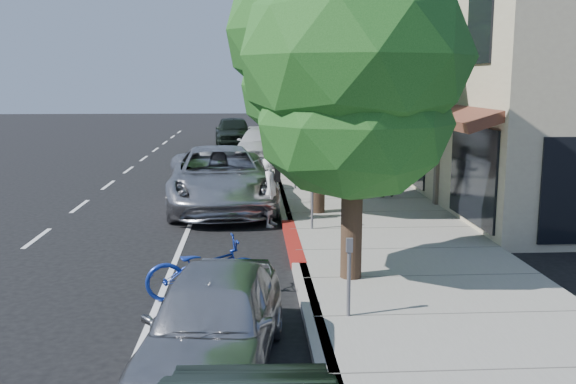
{
  "coord_description": "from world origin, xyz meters",
  "views": [
    {
      "loc": [
        -0.97,
        -13.56,
        3.83
      ],
      "look_at": [
        -0.14,
        0.51,
        1.35
      ],
      "focal_mm": 40.0,
      "sensor_mm": 36.0,
      "label": 1
    }
  ],
  "objects": [
    {
      "name": "silver_suv",
      "position": [
        -1.9,
        5.5,
        0.91
      ],
      "size": [
        3.62,
        6.83,
        1.83
      ],
      "primitive_type": "imported",
      "rotation": [
        0.0,
        0.0,
        0.09
      ],
      "color": "#B0AFB4",
      "rests_on": "ground"
    },
    {
      "name": "dark_sedan",
      "position": [
        -2.01,
        9.0,
        0.7
      ],
      "size": [
        2.03,
        4.42,
        1.41
      ],
      "primitive_type": "imported",
      "rotation": [
        0.0,
        0.0,
        0.13
      ],
      "color": "black",
      "rests_on": "ground"
    },
    {
      "name": "ground",
      "position": [
        0.0,
        0.0,
        0.0
      ],
      "size": [
        120.0,
        120.0,
        0.0
      ],
      "primitive_type": "plane",
      "color": "black",
      "rests_on": "ground"
    },
    {
      "name": "white_pickup",
      "position": [
        -0.5,
        17.14,
        0.74
      ],
      "size": [
        2.71,
        5.33,
        1.48
      ],
      "primitive_type": "imported",
      "rotation": [
        0.0,
        0.0,
        -0.13
      ],
      "color": "silver",
      "rests_on": "ground"
    },
    {
      "name": "pedestrian",
      "position": [
        3.2,
        6.32,
        0.95
      ],
      "size": [
        0.96,
        0.87,
        1.61
      ],
      "primitive_type": "imported",
      "rotation": [
        0.0,
        0.0,
        3.55
      ],
      "color": "black",
      "rests_on": "sidewalk"
    },
    {
      "name": "dark_suv_far",
      "position": [
        -1.92,
        23.27,
        0.87
      ],
      "size": [
        2.42,
        5.24,
        1.74
      ],
      "primitive_type": "imported",
      "rotation": [
        0.0,
        0.0,
        0.07
      ],
      "color": "black",
      "rests_on": "ground"
    },
    {
      "name": "sidewalk",
      "position": [
        2.3,
        8.0,
        0.07
      ],
      "size": [
        4.6,
        56.0,
        0.15
      ],
      "primitive_type": "cube",
      "color": "gray",
      "rests_on": "ground"
    },
    {
      "name": "street_tree_2",
      "position": [
        0.9,
        10.0,
        4.62
      ],
      "size": [
        4.01,
        4.01,
        7.32
      ],
      "color": "black",
      "rests_on": "ground"
    },
    {
      "name": "bicycle",
      "position": [
        -1.8,
        -2.6,
        0.54
      ],
      "size": [
        2.16,
        1.12,
        1.08
      ],
      "primitive_type": "imported",
      "rotation": [
        0.0,
        0.0,
        1.77
      ],
      "color": "navy",
      "rests_on": "ground"
    },
    {
      "name": "street_tree_4",
      "position": [
        0.9,
        22.0,
        4.53
      ],
      "size": [
        4.13,
        4.13,
        7.23
      ],
      "color": "black",
      "rests_on": "ground"
    },
    {
      "name": "near_car_a",
      "position": [
        -1.47,
        -5.5,
        0.69
      ],
      "size": [
        2.13,
        4.24,
        1.39
      ],
      "primitive_type": "imported",
      "rotation": [
        0.0,
        0.0,
        -0.12
      ],
      "color": "#A2A2A7",
      "rests_on": "ground"
    },
    {
      "name": "street_tree_3",
      "position": [
        0.9,
        16.0,
        4.65
      ],
      "size": [
        4.76,
        4.76,
        7.58
      ],
      "color": "black",
      "rests_on": "ground"
    },
    {
      "name": "curb",
      "position": [
        0.0,
        8.0,
        0.07
      ],
      "size": [
        0.3,
        56.0,
        0.15
      ],
      "primitive_type": "cube",
      "color": "#9E998E",
      "rests_on": "ground"
    },
    {
      "name": "street_tree_0",
      "position": [
        0.9,
        -2.0,
        4.12
      ],
      "size": [
        4.26,
        4.26,
        6.73
      ],
      "color": "black",
      "rests_on": "ground"
    },
    {
      "name": "curb_red_segment",
      "position": [
        0.0,
        1.0,
        0.07
      ],
      "size": [
        0.32,
        4.0,
        0.15
      ],
      "primitive_type": "cube",
      "color": "maroon",
      "rests_on": "ground"
    },
    {
      "name": "street_tree_1",
      "position": [
        0.9,
        4.0,
        4.95
      ],
      "size": [
        5.17,
        5.17,
        8.1
      ],
      "color": "black",
      "rests_on": "ground"
    },
    {
      "name": "storefront_building",
      "position": [
        9.6,
        18.0,
        3.5
      ],
      "size": [
        10.0,
        36.0,
        7.0
      ],
      "primitive_type": "cube",
      "color": "beige",
      "rests_on": "ground"
    },
    {
      "name": "cyclist",
      "position": [
        -0.43,
        3.0,
        0.91
      ],
      "size": [
        0.59,
        0.76,
        1.83
      ],
      "primitive_type": "imported",
      "rotation": [
        0.0,
        0.0,
        1.32
      ],
      "color": "silver",
      "rests_on": "ground"
    },
    {
      "name": "street_tree_5",
      "position": [
        0.9,
        28.0,
        4.77
      ],
      "size": [
        4.96,
        4.96,
        7.79
      ],
      "color": "black",
      "rests_on": "ground"
    }
  ]
}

